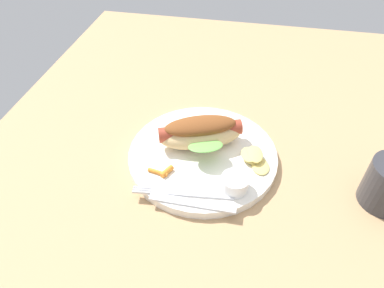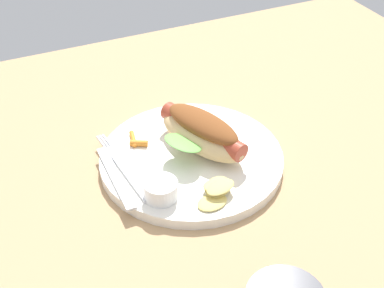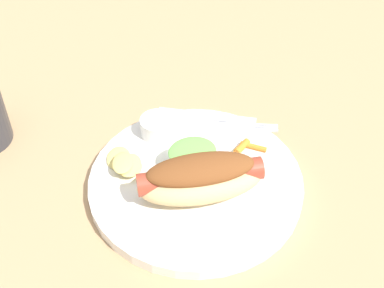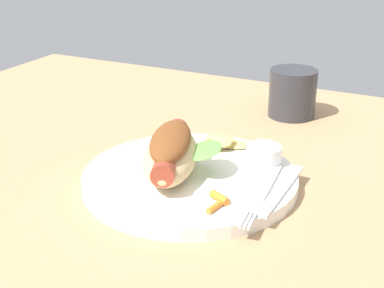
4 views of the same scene
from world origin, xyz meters
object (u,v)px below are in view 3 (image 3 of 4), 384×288
Objects in this scene: plate at (196,182)px; fork at (215,126)px; knife at (207,117)px; chips_pile at (125,162)px; hot_dog at (200,177)px; sauce_ramekin at (157,127)px; carrot_garnish at (247,147)px.

fork reaches higher than plate.
knife is 2.09× the size of chips_pile.
hot_dog reaches higher than sauce_ramekin.
plate is 1.62× the size of hot_dog.
fork is 13.89cm from chips_pile.
hot_dog is at bearing -159.26° from plate.
hot_dog reaches higher than carrot_garnish.
carrot_garnish is (5.84, -14.84, -0.40)cm from chips_pile.
sauce_ramekin is at bearing -21.73° from chips_pile.
fork is 2.50× the size of chips_pile.
hot_dog is 12.01cm from sauce_ramekin.
chips_pile is (0.37, 9.14, 1.62)cm from plate.
plate is at bearing 137.47° from carrot_garnish.
knife is (13.73, 1.26, -2.65)cm from hot_dog.
chips_pile is (2.66, 10.01, -2.02)cm from hot_dog.
hot_dog is 1.20× the size of knife.
hot_dog is 12.36cm from fork.
carrot_garnish is (-0.89, -12.16, -0.86)cm from sauce_ramekin.
chips_pile is (-9.42, 10.20, 0.62)cm from fork.
carrot_garnish reaches higher than knife.
knife is at bearing 49.36° from carrot_garnish.
fork is 1.19× the size of knife.
plate is 9.82cm from sauce_ramekin.
carrot_garnish reaches higher than plate.
knife is 8.04cm from carrot_garnish.
hot_dog is 1.00× the size of fork.
sauce_ramekin reaches higher than fork.
hot_dog is 2.51× the size of chips_pile.
sauce_ramekin is 0.33× the size of knife.
hot_dog is at bearing -84.67° from knife.
carrot_garnish is (-5.23, -6.10, 0.24)cm from knife.
fork is at bearing 52.41° from carrot_garnish.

